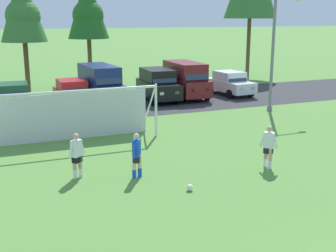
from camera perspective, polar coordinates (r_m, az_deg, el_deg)
The scene contains 16 objects.
ground_plane at distance 21.62m, azimuth -1.76°, elevation -1.12°, with size 400.00×400.00×0.00m, color #598C3D.
parking_lot_strip at distance 29.15m, azimuth -7.43°, elevation 2.73°, with size 52.00×8.40×0.01m, color #333335.
soccer_ball at distance 14.79m, azimuth 2.85°, elevation -7.96°, with size 0.22×0.22×0.22m.
soccer_goal at distance 20.84m, azimuth -11.80°, elevation 1.66°, with size 7.44×1.96×2.57m.
player_striker_near at distance 16.02m, azimuth -11.71°, elevation -3.78°, with size 0.68×0.45×1.64m.
player_midfield_center at distance 17.14m, azimuth 12.88°, elevation -2.67°, with size 0.49×0.66×1.64m.
player_defender_far at distance 15.76m, azimuth -4.07°, elevation -3.82°, with size 0.52×0.63×1.64m.
parked_car_slot_left at distance 28.27m, azimuth -19.28°, elevation 3.51°, with size 2.23×4.30×1.72m.
parked_car_slot_center_left at distance 28.88m, azimuth -12.25°, elevation 4.19°, with size 2.10×4.23×1.72m.
parked_car_slot_center at distance 29.66m, azimuth -8.81°, elevation 5.50°, with size 2.41×4.91×2.52m.
parked_car_slot_center_right at distance 30.35m, azimuth -1.29°, elevation 5.42°, with size 2.31×4.69×2.16m.
parked_car_slot_right at distance 31.34m, azimuth 2.25°, elevation 6.10°, with size 2.31×4.86×2.52m.
parked_car_slot_far_right at distance 32.87m, azimuth 8.04°, elevation 5.53°, with size 2.25×4.31×1.72m.
tree_mid_left at distance 35.30m, azimuth -18.33°, elevation 14.30°, with size 3.41×3.41×9.09m.
tree_center_back at distance 38.38m, azimuth -10.35°, elevation 14.79°, with size 3.45×3.45×9.20m.
street_lamp at distance 27.47m, azimuth 13.72°, elevation 9.20°, with size 2.00×0.32×6.79m.
Camera 1 is at (-7.37, -4.53, 5.63)m, focal length 47.10 mm.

